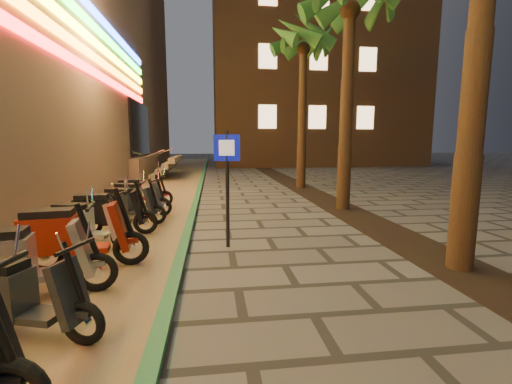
{
  "coord_description": "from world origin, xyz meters",
  "views": [
    {
      "loc": [
        -0.32,
        -2.83,
        2.02
      ],
      "look_at": [
        0.39,
        2.77,
        1.2
      ],
      "focal_mm": 24.0,
      "sensor_mm": 36.0,
      "label": 1
    }
  ],
  "objects": [
    {
      "name": "scooter_12",
      "position": [
        -2.62,
        7.99,
        0.51
      ],
      "size": [
        1.66,
        0.73,
        1.17
      ],
      "rotation": [
        0.0,
        0.0,
        0.19
      ],
      "color": "black",
      "rests_on": "ground"
    },
    {
      "name": "parking_strip",
      "position": [
        -2.6,
        10.0,
        0.01
      ],
      "size": [
        3.4,
        60.0,
        0.01
      ],
      "primitive_type": "cube",
      "color": "#8C7251",
      "rests_on": "ground"
    },
    {
      "name": "green_curb",
      "position": [
        -0.9,
        10.0,
        0.05
      ],
      "size": [
        0.18,
        60.0,
        0.1
      ],
      "primitive_type": "cube",
      "color": "#296D40",
      "rests_on": "ground"
    },
    {
      "name": "scooter_7",
      "position": [
        -2.55,
        2.7,
        0.57
      ],
      "size": [
        1.86,
        0.78,
        1.31
      ],
      "rotation": [
        0.0,
        0.0,
        0.16
      ],
      "color": "black",
      "rests_on": "ground"
    },
    {
      "name": "planting_strip",
      "position": [
        3.6,
        5.0,
        0.01
      ],
      "size": [
        1.2,
        40.0,
        0.02
      ],
      "primitive_type": "cube",
      "color": "black",
      "rests_on": "ground"
    },
    {
      "name": "pedestrian_sign",
      "position": [
        -0.05,
        3.64,
        1.45
      ],
      "size": [
        0.49,
        0.11,
        2.23
      ],
      "rotation": [
        0.0,
        0.0,
        -0.15
      ],
      "color": "black",
      "rests_on": "ground"
    },
    {
      "name": "scooter_5",
      "position": [
        -2.32,
        0.76,
        0.47
      ],
      "size": [
        1.51,
        0.79,
        1.07
      ],
      "rotation": [
        0.0,
        0.0,
        -0.29
      ],
      "color": "black",
      "rests_on": "ground"
    },
    {
      "name": "palm_d",
      "position": [
        3.6,
        12.0,
        5.94
      ],
      "size": [
        2.97,
        3.02,
        7.16
      ],
      "color": "#472D19",
      "rests_on": "ground"
    },
    {
      "name": "scooter_8",
      "position": [
        -2.75,
        3.84,
        0.49
      ],
      "size": [
        1.61,
        0.79,
        1.14
      ],
      "rotation": [
        0.0,
        0.0,
        -0.25
      ],
      "color": "black",
      "rests_on": "ground"
    },
    {
      "name": "palm_c",
      "position": [
        3.6,
        7.0,
        5.73
      ],
      "size": [
        2.97,
        3.02,
        6.91
      ],
      "color": "#472D19",
      "rests_on": "ground"
    },
    {
      "name": "scooter_9",
      "position": [
        -2.63,
        4.77,
        0.52
      ],
      "size": [
        1.71,
        0.6,
        1.21
      ],
      "rotation": [
        0.0,
        0.0,
        0.06
      ],
      "color": "black",
      "rests_on": "ground"
    },
    {
      "name": "scooter_6",
      "position": [
        -2.73,
        1.68,
        0.54
      ],
      "size": [
        1.77,
        0.78,
        1.24
      ],
      "rotation": [
        0.0,
        0.0,
        0.19
      ],
      "color": "black",
      "rests_on": "ground"
    },
    {
      "name": "scooter_10",
      "position": [
        -2.45,
        5.99,
        0.49
      ],
      "size": [
        1.59,
        0.85,
        1.13
      ],
      "rotation": [
        0.0,
        0.0,
        -0.3
      ],
      "color": "black",
      "rests_on": "ground"
    },
    {
      "name": "scooter_11",
      "position": [
        -2.45,
        6.93,
        0.5
      ],
      "size": [
        1.63,
        0.81,
        1.15
      ],
      "rotation": [
        0.0,
        0.0,
        -0.26
      ],
      "color": "black",
      "rests_on": "ground"
    },
    {
      "name": "apartment_block",
      "position": [
        9.0,
        32.0,
        12.5
      ],
      "size": [
        18.0,
        16.06,
        25.0
      ],
      "color": "brown",
      "rests_on": "ground"
    },
    {
      "name": "ground",
      "position": [
        0.0,
        0.0,
        0.0
      ],
      "size": [
        120.0,
        120.0,
        0.0
      ],
      "primitive_type": "plane",
      "color": "#474442",
      "rests_on": "ground"
    }
  ]
}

